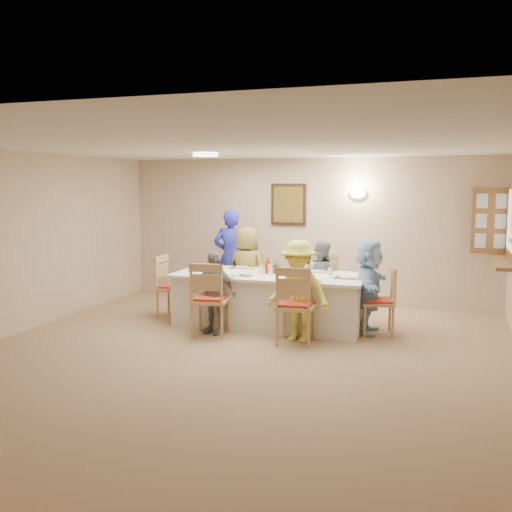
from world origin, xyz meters
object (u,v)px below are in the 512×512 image
(dining_table, at_px, (270,300))
(chair_right_end, at_px, (378,301))
(diner_front_left, at_px, (214,292))
(chair_back_left, at_px, (249,283))
(diner_back_left, at_px, (247,270))
(condiment_ketchup, at_px, (268,265))
(caregiver, at_px, (231,257))
(chair_front_right, at_px, (296,304))
(chair_front_left, at_px, (210,298))
(diner_front_right, at_px, (299,291))
(chair_back_right, at_px, (322,286))
(diner_back_right, at_px, (321,279))
(diner_right_end, at_px, (369,287))
(chair_left_end, at_px, (174,286))

(dining_table, height_order, chair_right_end, chair_right_end)
(diner_front_left, bearing_deg, chair_back_left, 101.03)
(diner_back_left, height_order, condiment_ketchup, diner_back_left)
(dining_table, height_order, caregiver, caregiver)
(chair_front_right, relative_size, diner_back_left, 0.74)
(condiment_ketchup, bearing_deg, chair_front_left, -124.13)
(chair_front_left, relative_size, diner_front_right, 0.77)
(dining_table, relative_size, diner_back_left, 2.00)
(chair_back_right, relative_size, diner_back_right, 0.80)
(chair_back_left, relative_size, chair_right_end, 0.98)
(chair_right_end, relative_size, diner_front_right, 0.70)
(chair_right_end, bearing_deg, diner_right_end, -101.65)
(chair_left_end, height_order, caregiver, caregiver)
(chair_back_left, bearing_deg, dining_table, -61.32)
(caregiver, bearing_deg, diner_right_end, 145.39)
(diner_back_left, bearing_deg, chair_front_right, 139.04)
(chair_front_right, bearing_deg, chair_right_end, -143.12)
(chair_front_left, xyz_separation_m, caregiver, (-0.45, 1.95, 0.31))
(diner_back_right, bearing_deg, chair_front_left, 59.39)
(diner_back_right, height_order, diner_right_end, diner_right_end)
(chair_front_left, relative_size, diner_back_right, 0.85)
(diner_back_right, relative_size, caregiver, 0.73)
(chair_front_left, height_order, diner_front_left, diner_front_left)
(caregiver, bearing_deg, chair_back_right, 158.38)
(chair_back_left, height_order, diner_back_left, diner_back_left)
(chair_front_right, distance_m, diner_right_end, 1.15)
(diner_front_right, bearing_deg, caregiver, 142.05)
(chair_right_end, bearing_deg, chair_back_left, -122.06)
(chair_back_right, distance_m, chair_right_end, 1.24)
(diner_front_right, bearing_deg, chair_front_right, -79.99)
(chair_front_left, bearing_deg, diner_right_end, -167.24)
(diner_back_right, distance_m, diner_front_left, 1.81)
(diner_back_right, bearing_deg, chair_back_right, -81.57)
(chair_back_right, relative_size, condiment_ketchup, 3.94)
(diner_right_end, bearing_deg, diner_front_right, 128.06)
(caregiver, distance_m, condiment_ketchup, 1.51)
(chair_back_right, distance_m, diner_front_left, 1.91)
(diner_back_right, bearing_deg, dining_table, 57.00)
(dining_table, distance_m, diner_front_right, 0.95)
(dining_table, distance_m, chair_left_end, 1.55)
(chair_front_right, xyz_separation_m, diner_back_right, (0.00, 1.48, 0.09))
(chair_left_end, height_order, diner_front_left, diner_front_left)
(diner_back_left, distance_m, caregiver, 0.66)
(chair_left_end, bearing_deg, diner_back_right, -73.59)
(diner_back_left, height_order, diner_front_left, diner_back_left)
(chair_back_right, distance_m, condiment_ketchup, 1.09)
(chair_back_right, height_order, chair_front_right, chair_front_right)
(diner_right_end, bearing_deg, chair_front_left, 110.00)
(chair_front_left, distance_m, diner_back_left, 1.49)
(chair_front_left, distance_m, caregiver, 2.02)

